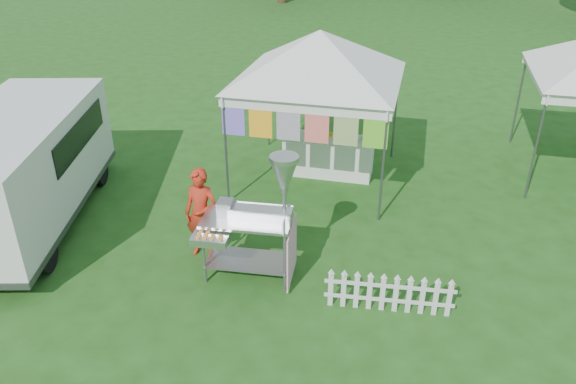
# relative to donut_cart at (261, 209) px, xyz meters

# --- Properties ---
(ground) EXTENTS (120.00, 120.00, 0.00)m
(ground) POSITION_rel_donut_cart_xyz_m (0.13, 0.06, -1.19)
(ground) COLOR #204C15
(ground) RESTS_ON ground
(canopy_main) EXTENTS (4.24, 4.24, 3.45)m
(canopy_main) POSITION_rel_donut_cart_xyz_m (0.13, 3.55, 1.80)
(canopy_main) COLOR #59595E
(canopy_main) RESTS_ON ground
(donut_cart) EXTENTS (1.44, 1.09, 2.02)m
(donut_cart) POSITION_rel_donut_cart_xyz_m (0.00, 0.00, 0.00)
(donut_cart) COLOR gray
(donut_cart) RESTS_ON ground
(vendor) EXTENTS (0.59, 0.42, 1.52)m
(vendor) POSITION_rel_donut_cart_xyz_m (-1.08, 0.36, -0.43)
(vendor) COLOR #B62816
(vendor) RESTS_ON ground
(cargo_van) EXTENTS (2.99, 4.99, 1.94)m
(cargo_van) POSITION_rel_donut_cart_xyz_m (-4.49, 0.71, -0.14)
(cargo_van) COLOR silver
(cargo_van) RESTS_ON ground
(picket_fence) EXTENTS (1.79, 0.20, 0.56)m
(picket_fence) POSITION_rel_donut_cart_xyz_m (1.93, -0.34, -0.90)
(picket_fence) COLOR silver
(picket_fence) RESTS_ON ground
(display_table) EXTENTS (1.80, 0.70, 0.78)m
(display_table) POSITION_rel_donut_cart_xyz_m (0.32, 3.81, -0.80)
(display_table) COLOR white
(display_table) RESTS_ON ground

